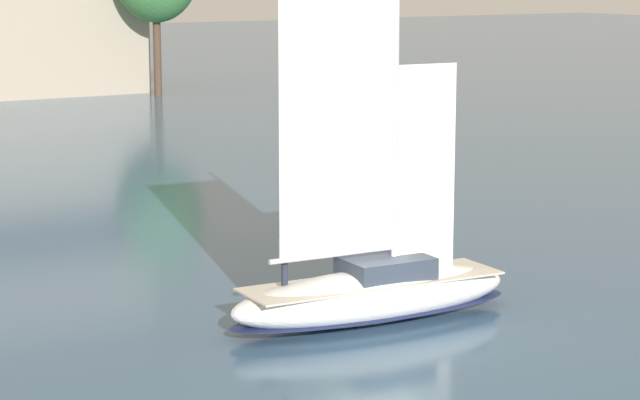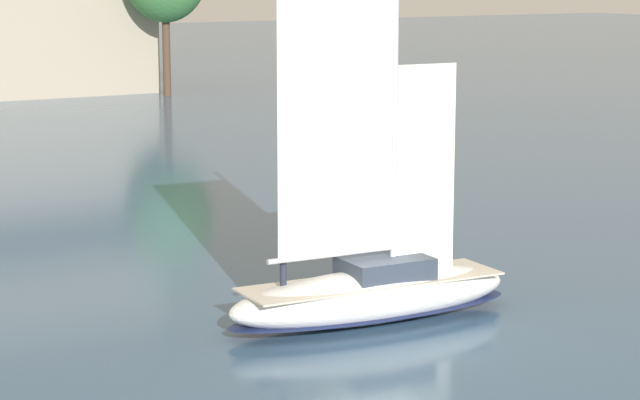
% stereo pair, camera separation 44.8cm
% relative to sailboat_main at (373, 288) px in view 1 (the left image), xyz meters
% --- Properties ---
extents(ground_plane, '(400.00, 400.00, 0.00)m').
position_rel_sailboat_main_xyz_m(ground_plane, '(-0.01, -0.00, -1.04)').
color(ground_plane, '#385675').
extents(sailboat_main, '(9.65, 3.25, 13.06)m').
position_rel_sailboat_main_xyz_m(sailboat_main, '(0.00, 0.00, 0.00)').
color(sailboat_main, white).
rests_on(sailboat_main, ground).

